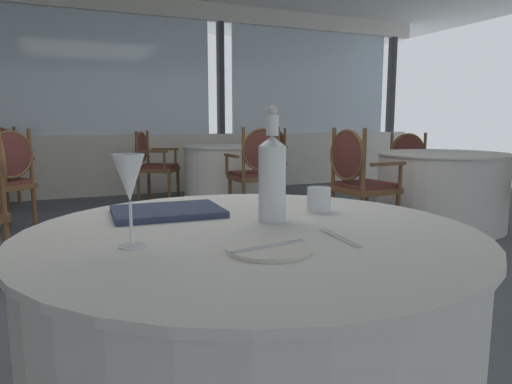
{
  "coord_description": "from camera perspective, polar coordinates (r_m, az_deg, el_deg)",
  "views": [
    {
      "loc": [
        -0.71,
        -2.91,
        1.03
      ],
      "look_at": [
        -0.18,
        -1.67,
        0.82
      ],
      "focal_mm": 32.28,
      "sensor_mm": 36.0,
      "label": 1
    }
  ],
  "objects": [
    {
      "name": "dinner_fork",
      "position": [
        1.2,
        10.32,
        -5.58
      ],
      "size": [
        0.03,
        0.19,
        0.0
      ],
      "primitive_type": "cube",
      "rotation": [
        0.0,
        0.0,
        1.5
      ],
      "color": "silver",
      "rests_on": "foreground_table"
    },
    {
      "name": "dining_chair_0_0",
      "position": [
        4.7,
        -28.81,
        1.99
      ],
      "size": [
        0.66,
        0.65,
        0.97
      ],
      "rotation": [
        0.0,
        0.0,
        8.52
      ],
      "color": "brown",
      "rests_on": "ground_plane"
    },
    {
      "name": "side_plate",
      "position": [
        1.07,
        1.6,
        -7.01
      ],
      "size": [
        0.2,
        0.2,
        0.01
      ],
      "primitive_type": "cylinder",
      "color": "silver",
      "rests_on": "foreground_table"
    },
    {
      "name": "dining_chair_2_2",
      "position": [
        4.09,
        12.47,
        2.04
      ],
      "size": [
        0.5,
        0.56,
        0.98
      ],
      "rotation": [
        0.0,
        0.0,
        12.65
      ],
      "color": "brown",
      "rests_on": "ground_plane"
    },
    {
      "name": "wine_glass",
      "position": [
        1.11,
        -15.44,
        1.41
      ],
      "size": [
        0.08,
        0.08,
        0.22
      ],
      "color": "white",
      "rests_on": "foreground_table"
    },
    {
      "name": "background_table_2",
      "position": [
        4.85,
        21.92,
        0.23
      ],
      "size": [
        1.24,
        1.24,
        0.73
      ],
      "color": "silver",
      "rests_on": "ground_plane"
    },
    {
      "name": "background_table_1",
      "position": [
        5.86,
        -3.78,
        2.19
      ],
      "size": [
        1.08,
        1.08,
        0.73
      ],
      "color": "silver",
      "rests_on": "ground_plane"
    },
    {
      "name": "water_bottle",
      "position": [
        1.36,
        2.0,
        2.04
      ],
      "size": [
        0.08,
        0.08,
        0.34
      ],
      "color": "white",
      "rests_on": "foreground_table"
    },
    {
      "name": "water_tumbler",
      "position": [
        1.54,
        7.81,
        -0.9
      ],
      "size": [
        0.08,
        0.08,
        0.08
      ],
      "primitive_type": "cylinder",
      "color": "white",
      "rests_on": "foreground_table"
    },
    {
      "name": "dining_chair_1_2",
      "position": [
        6.61,
        1.58,
        4.53
      ],
      "size": [
        0.63,
        0.65,
        0.94
      ],
      "rotation": [
        0.0,
        0.0,
        9.96
      ],
      "color": "brown",
      "rests_on": "ground_plane"
    },
    {
      "name": "dining_chair_1_0",
      "position": [
        6.08,
        -12.8,
        3.81
      ],
      "size": [
        0.63,
        0.65,
        0.91
      ],
      "rotation": [
        0.0,
        0.0,
        5.77
      ],
      "color": "brown",
      "rests_on": "ground_plane"
    },
    {
      "name": "dining_chair_2_1",
      "position": [
        5.82,
        18.57,
        3.28
      ],
      "size": [
        0.64,
        0.61,
        0.9
      ],
      "rotation": [
        0.0,
        0.0,
        10.55
      ],
      "color": "brown",
      "rests_on": "ground_plane"
    },
    {
      "name": "dining_chair_1_1",
      "position": [
        4.94,
        0.11,
        3.28
      ],
      "size": [
        0.54,
        0.48,
        0.98
      ],
      "rotation": [
        0.0,
        0.0,
        7.87
      ],
      "color": "brown",
      "rests_on": "ground_plane"
    },
    {
      "name": "menu_book",
      "position": [
        1.5,
        -10.92,
        -2.37
      ],
      "size": [
        0.35,
        0.26,
        0.02
      ],
      "primitive_type": "cube",
      "rotation": [
        0.0,
        0.0,
        -0.04
      ],
      "color": "#2D3856",
      "rests_on": "foreground_table"
    },
    {
      "name": "ground_plane",
      "position": [
        3.17,
        -9.17,
        -10.33
      ],
      "size": [
        13.27,
        13.27,
        0.0
      ],
      "primitive_type": "plane",
      "color": "#4C5156"
    },
    {
      "name": "window_wall_far",
      "position": [
        6.76,
        -17.47,
        8.87
      ],
      "size": [
        10.21,
        0.14,
        2.74
      ],
      "color": "silver",
      "rests_on": "ground_plane"
    },
    {
      "name": "foreground_table",
      "position": [
        1.41,
        -0.58,
        -19.22
      ],
      "size": [
        1.25,
        1.25,
        0.73
      ],
      "color": "silver",
      "rests_on": "ground_plane"
    },
    {
      "name": "butter_knife",
      "position": [
        1.07,
        1.6,
        -6.74
      ],
      "size": [
        0.2,
        0.05,
        0.0
      ],
      "primitive_type": "cube",
      "rotation": [
        0.0,
        0.0,
        0.16
      ],
      "color": "silver",
      "rests_on": "foreground_table"
    }
  ]
}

